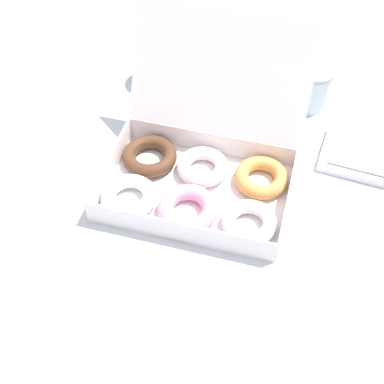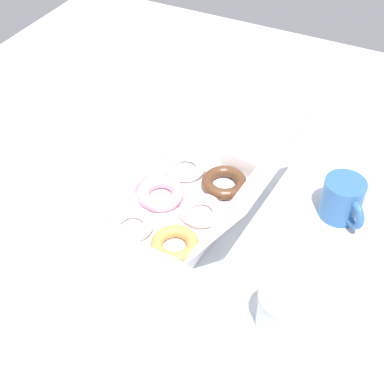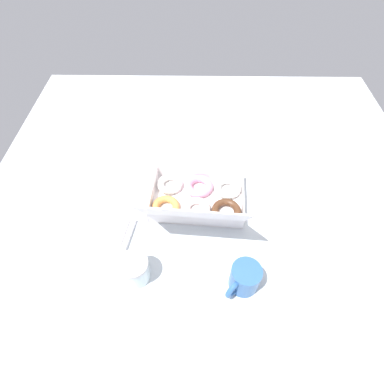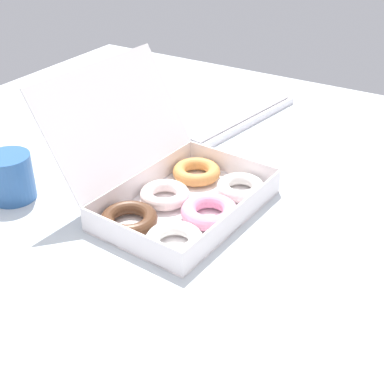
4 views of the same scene
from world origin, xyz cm
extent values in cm
cube|color=silver|center=(0.00, 0.00, -1.00)|extent=(180.00, 180.00, 2.00)
cube|color=white|center=(4.68, 0.95, 0.20)|extent=(36.70, 26.15, 0.40)
cube|color=white|center=(-12.61, 2.22, 2.90)|extent=(2.13, 23.61, 5.00)
cube|color=white|center=(21.96, -0.32, 2.90)|extent=(2.13, 23.61, 5.00)
cube|color=white|center=(3.83, -10.64, 2.90)|extent=(34.20, 2.91, 5.00)
cube|color=white|center=(5.53, 12.54, 2.90)|extent=(34.20, 2.91, 5.00)
cube|color=white|center=(5.98, 18.62, 15.64)|extent=(35.86, 14.68, 20.69)
torus|color=white|center=(-7.30, -3.78, 1.84)|extent=(14.99, 14.99, 2.75)
torus|color=pink|center=(4.09, -4.56, 1.84)|extent=(14.97, 14.97, 3.11)
torus|color=silver|center=(15.62, -5.48, 1.84)|extent=(11.62, 11.62, 2.64)
torus|color=#50301D|center=(-6.12, 7.32, 1.84)|extent=(15.00, 15.00, 2.74)
torus|color=silver|center=(4.88, 6.46, 1.84)|extent=(14.18, 14.18, 2.66)
torus|color=#D68D47|center=(16.55, 5.86, 1.84)|extent=(13.03, 13.03, 2.79)
cylinder|color=#305D9B|center=(-9.98, 34.50, 4.91)|extent=(9.34, 9.34, 9.81)
torus|color=#305D9B|center=(-6.40, 38.00, 4.91)|extent=(6.30, 6.22, 7.18)
cylinder|color=black|center=(-9.98, 34.50, 8.05)|extent=(8.22, 8.22, 0.59)
cylinder|color=silver|center=(24.29, 32.38, 4.27)|extent=(9.11, 9.11, 8.55)
cylinder|color=#B2B2B7|center=(24.29, 32.38, 9.05)|extent=(9.56, 9.56, 1.00)
cube|color=white|center=(-12.53, -24.46, 0.07)|extent=(12.85, 11.98, 0.15)
camera|label=1|loc=(16.75, -64.83, 78.66)|focal=50.00mm
camera|label=2|loc=(82.11, 42.70, 88.81)|focal=50.00mm
camera|label=3|loc=(5.76, 72.01, 92.76)|focal=28.00mm
camera|label=4|loc=(-71.95, -46.90, 59.07)|focal=50.00mm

